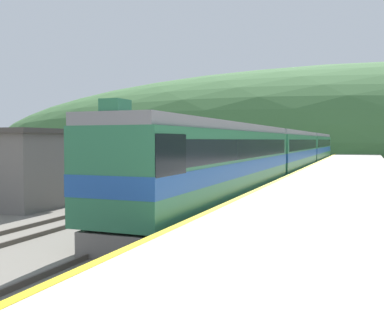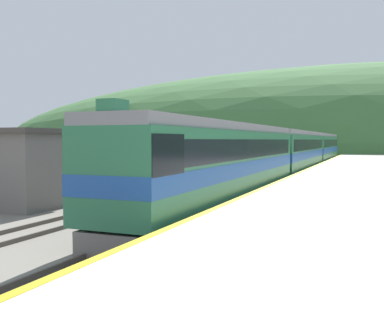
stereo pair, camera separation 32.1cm
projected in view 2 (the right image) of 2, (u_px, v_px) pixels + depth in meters
name	position (u px, v px, depth m)	size (l,w,h in m)	color
track_main	(318.00, 166.00, 59.37)	(1.52, 180.00, 0.16)	#4C443D
track_siding	(281.00, 165.00, 61.21)	(1.52, 180.00, 0.16)	#4C443D
platform	(354.00, 174.00, 38.84)	(7.07, 140.00, 1.10)	#BCB5A5
distant_hills	(348.00, 153.00, 123.23)	(228.48, 102.81, 45.85)	#3D6B38
station_shed	(15.00, 167.00, 24.19)	(6.79, 5.74, 4.06)	slate
express_train_lead_car	(221.00, 163.00, 22.32)	(3.01, 21.15, 4.67)	black
carriage_second	(295.00, 152.00, 42.25)	(3.00, 19.79, 4.31)	black
carriage_third	(320.00, 148.00, 61.34)	(3.00, 19.79, 4.31)	black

